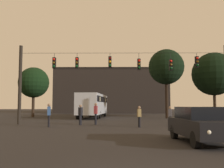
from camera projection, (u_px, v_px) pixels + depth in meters
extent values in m
plane|color=black|center=(121.00, 120.00, 29.56)|extent=(168.00, 168.00, 0.00)
cylinder|color=black|center=(20.00, 84.00, 22.40)|extent=(0.28, 0.28, 6.72)
cylinder|color=black|center=(123.00, 53.00, 22.55)|extent=(17.56, 0.02, 0.02)
cylinder|color=black|center=(54.00, 55.00, 22.58)|extent=(0.03, 0.03, 0.37)
cube|color=black|center=(54.00, 63.00, 22.53)|extent=(0.26, 0.32, 0.95)
sphere|color=red|center=(54.00, 59.00, 22.37)|extent=(0.20, 0.20, 0.20)
sphere|color=#5B3D0C|center=(54.00, 63.00, 22.35)|extent=(0.20, 0.20, 0.20)
sphere|color=#0C4219|center=(54.00, 66.00, 22.32)|extent=(0.20, 0.20, 0.20)
cylinder|color=black|center=(77.00, 55.00, 22.56)|extent=(0.03, 0.03, 0.37)
cube|color=black|center=(77.00, 63.00, 22.51)|extent=(0.26, 0.32, 0.95)
sphere|color=red|center=(77.00, 59.00, 22.35)|extent=(0.20, 0.20, 0.20)
sphere|color=#5B3D0C|center=(77.00, 63.00, 22.33)|extent=(0.20, 0.20, 0.20)
sphere|color=#0C4219|center=(77.00, 66.00, 22.31)|extent=(0.20, 0.20, 0.20)
cylinder|color=black|center=(110.00, 55.00, 22.54)|extent=(0.03, 0.03, 0.30)
cube|color=black|center=(110.00, 62.00, 22.49)|extent=(0.26, 0.32, 0.95)
sphere|color=#510A0A|center=(110.00, 58.00, 22.34)|extent=(0.20, 0.20, 0.20)
sphere|color=orange|center=(110.00, 62.00, 22.31)|extent=(0.20, 0.20, 0.20)
sphere|color=#0C4219|center=(110.00, 65.00, 22.29)|extent=(0.20, 0.20, 0.20)
cylinder|color=black|center=(139.00, 56.00, 22.51)|extent=(0.03, 0.03, 0.50)
cube|color=black|center=(139.00, 64.00, 22.45)|extent=(0.26, 0.32, 0.95)
sphere|color=red|center=(139.00, 61.00, 22.30)|extent=(0.20, 0.20, 0.20)
sphere|color=#5B3D0C|center=(139.00, 64.00, 22.28)|extent=(0.20, 0.20, 0.20)
sphere|color=#0C4219|center=(139.00, 68.00, 22.25)|extent=(0.20, 0.20, 0.20)
cylinder|color=black|center=(171.00, 56.00, 22.49)|extent=(0.03, 0.03, 0.55)
cube|color=black|center=(171.00, 65.00, 22.43)|extent=(0.26, 0.32, 0.95)
sphere|color=red|center=(171.00, 61.00, 22.27)|extent=(0.20, 0.20, 0.20)
sphere|color=#5B3D0C|center=(171.00, 65.00, 22.25)|extent=(0.20, 0.20, 0.20)
sphere|color=#0C4219|center=(171.00, 68.00, 22.22)|extent=(0.20, 0.20, 0.20)
cylinder|color=black|center=(197.00, 55.00, 22.48)|extent=(0.03, 0.03, 0.30)
cube|color=black|center=(197.00, 62.00, 22.43)|extent=(0.26, 0.32, 0.95)
sphere|color=red|center=(197.00, 58.00, 22.27)|extent=(0.20, 0.20, 0.20)
sphere|color=#5B3D0C|center=(197.00, 62.00, 22.25)|extent=(0.20, 0.20, 0.20)
sphere|color=#0C4219|center=(198.00, 65.00, 22.23)|extent=(0.20, 0.20, 0.20)
cube|color=#B7BCC6|center=(93.00, 104.00, 34.17)|extent=(3.33, 11.16, 2.50)
cube|color=black|center=(93.00, 99.00, 34.22)|extent=(3.32, 10.50, 0.70)
cylinder|color=black|center=(90.00, 113.00, 38.10)|extent=(0.36, 1.02, 1.00)
cylinder|color=black|center=(105.00, 113.00, 37.91)|extent=(0.36, 1.02, 1.00)
cylinder|color=black|center=(81.00, 114.00, 31.98)|extent=(0.36, 1.02, 1.00)
cylinder|color=black|center=(99.00, 114.00, 31.79)|extent=(0.36, 1.02, 1.00)
cylinder|color=black|center=(78.00, 115.00, 30.01)|extent=(0.36, 1.02, 1.00)
cylinder|color=black|center=(97.00, 115.00, 29.83)|extent=(0.36, 1.02, 1.00)
cube|color=beige|center=(97.00, 100.00, 37.50)|extent=(2.61, 0.99, 0.56)
cube|color=beige|center=(90.00, 99.00, 31.49)|extent=(2.61, 0.99, 0.56)
cube|color=black|center=(202.00, 127.00, 11.16)|extent=(2.02, 4.39, 0.68)
cube|color=black|center=(200.00, 113.00, 11.36)|extent=(1.70, 2.40, 0.52)
cylinder|color=black|center=(196.00, 140.00, 9.68)|extent=(0.25, 0.65, 0.64)
cylinder|color=black|center=(207.00, 132.00, 12.58)|extent=(0.25, 0.65, 0.64)
cylinder|color=black|center=(174.00, 132.00, 12.51)|extent=(0.25, 0.65, 0.64)
sphere|color=white|center=(209.00, 132.00, 9.04)|extent=(0.18, 0.18, 0.18)
cube|color=black|center=(98.00, 111.00, 43.95)|extent=(2.02, 4.39, 0.68)
cube|color=black|center=(98.00, 107.00, 43.85)|extent=(1.70, 2.40, 0.52)
cylinder|color=black|center=(93.00, 113.00, 45.30)|extent=(0.25, 0.65, 0.64)
cylinder|color=black|center=(103.00, 113.00, 45.37)|extent=(0.25, 0.65, 0.64)
cylinder|color=black|center=(93.00, 113.00, 42.47)|extent=(0.25, 0.65, 0.64)
cylinder|color=black|center=(103.00, 113.00, 42.54)|extent=(0.25, 0.65, 0.64)
sphere|color=white|center=(95.00, 111.00, 46.01)|extent=(0.18, 0.18, 0.18)
sphere|color=white|center=(101.00, 111.00, 46.06)|extent=(0.18, 0.18, 0.18)
cylinder|color=black|center=(95.00, 119.00, 21.70)|extent=(0.14, 0.14, 0.88)
cylinder|color=black|center=(96.00, 119.00, 21.86)|extent=(0.14, 0.14, 0.88)
cube|color=maroon|center=(96.00, 110.00, 21.84)|extent=(0.30, 0.40, 0.66)
sphere|color=#8C6B51|center=(96.00, 104.00, 21.88)|extent=(0.24, 0.24, 0.24)
cylinder|color=black|center=(139.00, 122.00, 19.12)|extent=(0.14, 0.14, 0.76)
cylinder|color=black|center=(139.00, 122.00, 18.96)|extent=(0.14, 0.14, 0.76)
cube|color=#997F4C|center=(139.00, 113.00, 19.09)|extent=(0.28, 0.38, 0.57)
sphere|color=#8C6B51|center=(139.00, 108.00, 19.12)|extent=(0.21, 0.21, 0.21)
cylinder|color=black|center=(170.00, 121.00, 20.23)|extent=(0.14, 0.14, 0.75)
cylinder|color=black|center=(170.00, 121.00, 20.39)|extent=(0.14, 0.14, 0.75)
cube|color=#4C4C56|center=(170.00, 113.00, 20.36)|extent=(0.32, 0.41, 0.56)
sphere|color=#8C6B51|center=(170.00, 108.00, 20.39)|extent=(0.20, 0.20, 0.20)
cylinder|color=black|center=(80.00, 120.00, 21.28)|extent=(0.14, 0.14, 0.81)
cylinder|color=black|center=(81.00, 120.00, 21.42)|extent=(0.14, 0.14, 0.81)
cube|color=black|center=(81.00, 111.00, 21.41)|extent=(0.36, 0.42, 0.61)
sphere|color=#8C6B51|center=(81.00, 106.00, 21.44)|extent=(0.22, 0.22, 0.22)
cylinder|color=black|center=(49.00, 121.00, 19.25)|extent=(0.14, 0.14, 0.85)
cylinder|color=black|center=(49.00, 121.00, 19.41)|extent=(0.14, 0.14, 0.85)
cube|color=#2D4C7F|center=(49.00, 111.00, 19.39)|extent=(0.33, 0.41, 0.64)
sphere|color=#8C6B51|center=(49.00, 105.00, 19.42)|extent=(0.23, 0.23, 0.23)
cube|color=black|center=(112.00, 93.00, 58.98)|extent=(23.67, 12.32, 8.86)
cube|color=black|center=(112.00, 72.00, 59.36)|extent=(23.67, 12.32, 0.50)
cylinder|color=black|center=(167.00, 99.00, 32.58)|extent=(0.38, 0.38, 4.85)
sphere|color=black|center=(166.00, 67.00, 32.90)|extent=(4.42, 4.42, 4.42)
cylinder|color=#2D2116|center=(33.00, 105.00, 36.50)|extent=(0.38, 0.38, 3.29)
sphere|color=black|center=(34.00, 82.00, 36.75)|extent=(4.26, 4.26, 4.26)
cylinder|color=#2D2116|center=(215.00, 103.00, 34.59)|extent=(0.37, 0.37, 3.74)
sphere|color=black|center=(214.00, 74.00, 34.91)|extent=(5.72, 5.72, 5.72)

